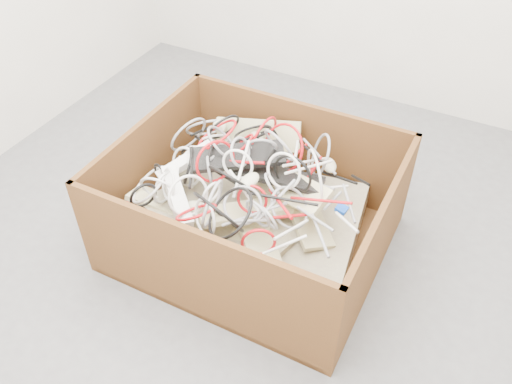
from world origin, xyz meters
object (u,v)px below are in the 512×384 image
at_px(cardboard_box, 251,221).
at_px(power_strip_right, 177,196).
at_px(vga_plug, 342,209).
at_px(power_strip_left, 186,161).

xyz_separation_m(cardboard_box, power_strip_right, (-0.24, -0.20, 0.21)).
relative_size(power_strip_right, vga_plug, 6.92).
bearing_deg(power_strip_left, power_strip_right, -128.24).
relative_size(cardboard_box, vga_plug, 24.89).
distance_m(cardboard_box, power_strip_left, 0.39).
relative_size(cardboard_box, power_strip_right, 3.60).
height_order(power_strip_left, power_strip_right, power_strip_left).
xyz_separation_m(cardboard_box, power_strip_left, (-0.31, -0.02, 0.24)).
height_order(cardboard_box, power_strip_right, cardboard_box).
relative_size(power_strip_left, vga_plug, 6.07).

